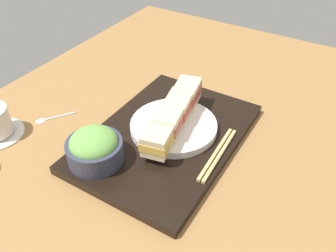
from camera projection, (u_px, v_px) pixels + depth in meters
ground_plane at (160, 140)px, 85.25cm from camera, size 140.00×100.00×3.00cm
serving_tray at (166, 137)px, 82.38cm from camera, size 43.95×30.50×2.06cm
sandwich_plate at (174, 126)px, 82.42cm from camera, size 20.33×20.33×1.78cm
sandwich_nearmost at (158, 139)px, 73.87cm from camera, size 9.15×7.38×4.92cm
sandwich_inner_near at (169, 122)px, 78.01cm from camera, size 9.27×7.34×5.42cm
sandwich_inner_far at (178, 107)px, 82.28cm from camera, size 9.30×7.26×5.50cm
sandwich_farmost at (187, 93)px, 86.56cm from camera, size 9.38×7.13×5.55cm
salad_bowl at (94, 147)px, 72.91cm from camera, size 11.87×11.87×7.54cm
chopsticks_pair at (218, 154)px, 75.87cm from camera, size 18.09×2.54×0.70cm
teaspoon at (47, 119)px, 88.92cm from camera, size 9.13×6.92×0.80cm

